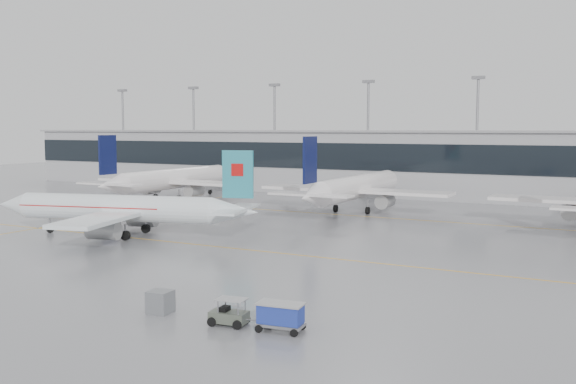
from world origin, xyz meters
The scene contains 14 objects.
ground centered at (0.00, 0.00, 0.00)m, with size 320.00×320.00×0.00m, color gray.
taxi_line_main centered at (0.00, 0.00, 0.01)m, with size 120.00×0.25×0.01m, color orange.
taxi_line_north centered at (0.00, 30.00, 0.01)m, with size 120.00×0.25×0.01m, color orange.
taxi_line_cross centered at (-30.00, 15.00, 0.01)m, with size 0.25×60.00×0.01m, color orange.
terminal centered at (0.00, 62.00, 6.00)m, with size 180.00×15.00×12.00m, color #9B9B9E.
terminal_glass centered at (0.00, 54.45, 7.50)m, with size 180.00×0.20×5.00m, color black.
terminal_roof centered at (0.00, 62.00, 12.20)m, with size 182.00×16.00×0.40m, color gray.
light_masts centered at (0.00, 68.00, 13.34)m, with size 156.40×1.00×22.60m.
air_canada_jet centered at (-15.65, 0.65, 3.22)m, with size 33.35×26.44×10.28m.
parked_jet_b centered at (-35.00, 33.69, 3.71)m, with size 29.64×36.96×11.72m.
parked_jet_c centered at (0.00, 33.69, 3.71)m, with size 29.64×36.96×11.72m.
baggage_tug centered at (14.06, -22.78, 0.63)m, with size 3.72×1.81×1.77m.
baggage_cart centered at (17.64, -22.33, 1.07)m, with size 3.13×2.00×1.82m.
gse_unit centered at (8.33, -22.66, 0.78)m, with size 1.55×1.44×1.55m, color slate.
Camera 1 is at (36.44, -56.86, 12.72)m, focal length 40.00 mm.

